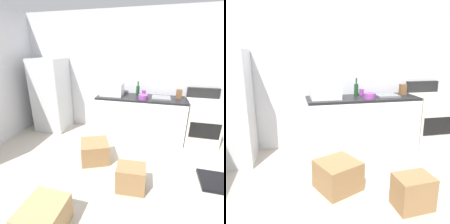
% 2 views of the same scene
% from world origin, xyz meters
% --- Properties ---
extents(ground_plane, '(6.00, 6.00, 0.00)m').
position_xyz_m(ground_plane, '(0.00, 0.00, 0.00)').
color(ground_plane, '#B2A899').
extents(wall_back, '(5.00, 0.10, 2.60)m').
position_xyz_m(wall_back, '(0.00, 1.55, 1.30)').
color(wall_back, silver).
rests_on(wall_back, ground_plane).
extents(kitchen_counter, '(1.80, 0.60, 0.90)m').
position_xyz_m(kitchen_counter, '(0.30, 1.20, 0.45)').
color(kitchen_counter, white).
rests_on(kitchen_counter, ground_plane).
extents(refrigerator, '(0.68, 0.66, 1.65)m').
position_xyz_m(refrigerator, '(-1.75, 1.15, 0.82)').
color(refrigerator, silver).
rests_on(refrigerator, ground_plane).
extents(stove_oven, '(0.60, 0.61, 1.10)m').
position_xyz_m(stove_oven, '(1.52, 1.21, 0.47)').
color(stove_oven, silver).
rests_on(stove_oven, ground_plane).
extents(microwave, '(0.46, 0.34, 0.27)m').
position_xyz_m(microwave, '(-0.31, 1.19, 1.04)').
color(microwave, white).
rests_on(microwave, kitchen_counter).
extents(sink_basin, '(0.36, 0.32, 0.03)m').
position_xyz_m(sink_basin, '(0.71, 1.19, 0.92)').
color(sink_basin, slate).
rests_on(sink_basin, kitchen_counter).
extents(wine_bottle, '(0.07, 0.07, 0.30)m').
position_xyz_m(wine_bottle, '(0.23, 1.31, 1.01)').
color(wine_bottle, '#193F1E').
rests_on(wine_bottle, kitchen_counter).
extents(coffee_mug, '(0.08, 0.08, 0.10)m').
position_xyz_m(coffee_mug, '(0.34, 1.40, 0.95)').
color(coffee_mug, purple).
rests_on(coffee_mug, kitchen_counter).
extents(knife_block, '(0.10, 0.10, 0.18)m').
position_xyz_m(knife_block, '(1.05, 1.29, 0.99)').
color(knife_block, brown).
rests_on(knife_block, kitchen_counter).
extents(mixing_bowl, '(0.19, 0.19, 0.09)m').
position_xyz_m(mixing_bowl, '(0.36, 1.05, 0.95)').
color(mixing_bowl, purple).
rests_on(mixing_bowl, kitchen_counter).
extents(cardboard_box_medium, '(0.41, 0.32, 0.36)m').
position_xyz_m(cardboard_box_medium, '(0.36, -0.38, 0.18)').
color(cardboard_box_medium, olive).
rests_on(cardboard_box_medium, ground_plane).
extents(cardboard_box_small, '(0.60, 0.59, 0.35)m').
position_xyz_m(cardboard_box_small, '(-0.34, 0.13, 0.17)').
color(cardboard_box_small, olive).
rests_on(cardboard_box_small, ground_plane).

